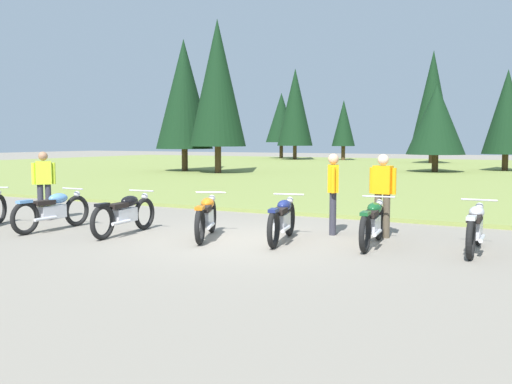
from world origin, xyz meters
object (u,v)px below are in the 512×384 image
at_px(motorcycle_black, 125,213).
at_px(rider_in_hivis_vest, 333,189).
at_px(motorcycle_orange, 206,216).
at_px(rider_near_row_end, 383,190).
at_px(rider_checking_bike, 44,181).
at_px(motorcycle_navy, 282,219).
at_px(motorcycle_silver, 475,227).
at_px(motorcycle_british_green, 373,222).
at_px(motorcycle_sky_blue, 53,210).

distance_m(motorcycle_black, rider_in_hivis_vest, 4.32).
distance_m(motorcycle_orange, rider_near_row_end, 3.54).
height_order(motorcycle_black, rider_checking_bike, rider_checking_bike).
bearing_deg(motorcycle_navy, rider_checking_bike, -179.94).
xyz_separation_m(motorcycle_silver, rider_checking_bike, (-9.78, -0.61, 0.51)).
distance_m(motorcycle_orange, rider_in_hivis_vest, 2.66).
xyz_separation_m(motorcycle_orange, motorcycle_navy, (1.50, 0.35, 0.00)).
xyz_separation_m(motorcycle_navy, motorcycle_british_green, (1.66, 0.36, 0.00)).
distance_m(motorcycle_orange, rider_checking_bike, 4.91).
bearing_deg(motorcycle_british_green, rider_near_row_end, 95.38).
xyz_separation_m(motorcycle_british_green, rider_in_hivis_vest, (-1.10, 0.89, 0.51)).
xyz_separation_m(motorcycle_black, motorcycle_british_green, (4.90, 1.10, 0.00)).
height_order(motorcycle_orange, motorcycle_navy, same).
height_order(motorcycle_orange, motorcycle_silver, same).
bearing_deg(motorcycle_british_green, rider_checking_bike, -177.37).
relative_size(motorcycle_navy, motorcycle_british_green, 0.99).
bearing_deg(motorcycle_sky_blue, motorcycle_black, 9.73).
bearing_deg(rider_in_hivis_vest, motorcycle_sky_blue, -157.55).
bearing_deg(rider_near_row_end, rider_in_hivis_vest, -174.89).
relative_size(motorcycle_silver, rider_checking_bike, 1.26).
bearing_deg(motorcycle_british_green, motorcycle_silver, 7.96).
height_order(motorcycle_sky_blue, rider_near_row_end, rider_near_row_end).
relative_size(rider_in_hivis_vest, rider_near_row_end, 1.00).
height_order(motorcycle_british_green, rider_in_hivis_vest, rider_in_hivis_vest).
bearing_deg(rider_checking_bike, motorcycle_british_green, 2.63).
height_order(motorcycle_sky_blue, motorcycle_orange, same).
distance_m(motorcycle_black, motorcycle_british_green, 5.02).
xyz_separation_m(motorcycle_black, rider_in_hivis_vest, (3.80, 1.99, 0.51)).
bearing_deg(motorcycle_british_green, rider_in_hivis_vest, 140.93).
relative_size(motorcycle_black, rider_in_hivis_vest, 1.26).
xyz_separation_m(rider_in_hivis_vest, rider_near_row_end, (1.00, 0.09, 0.00)).
bearing_deg(motorcycle_orange, motorcycle_navy, 13.13).
distance_m(motorcycle_black, motorcycle_orange, 1.78).
distance_m(motorcycle_british_green, rider_near_row_end, 1.11).
xyz_separation_m(motorcycle_black, motorcycle_silver, (6.65, 1.35, 0.00)).
bearing_deg(motorcycle_silver, motorcycle_black, -168.54).
xyz_separation_m(motorcycle_orange, motorcycle_british_green, (3.16, 0.71, 0.00)).
height_order(motorcycle_silver, rider_in_hivis_vest, rider_in_hivis_vest).
height_order(rider_near_row_end, rider_checking_bike, same).
bearing_deg(rider_checking_bike, rider_near_row_end, 9.64).
bearing_deg(motorcycle_sky_blue, rider_near_row_end, 19.98).
xyz_separation_m(motorcycle_sky_blue, motorcycle_silver, (8.40, 1.65, 0.00)).
bearing_deg(motorcycle_british_green, motorcycle_navy, -167.73).
bearing_deg(motorcycle_silver, motorcycle_navy, -169.92).
xyz_separation_m(motorcycle_silver, rider_near_row_end, (-1.84, 0.74, 0.51)).
xyz_separation_m(motorcycle_sky_blue, rider_checking_bike, (-1.39, 1.03, 0.51)).
relative_size(motorcycle_sky_blue, motorcycle_black, 1.00).
height_order(rider_in_hivis_vest, rider_checking_bike, same).
xyz_separation_m(motorcycle_british_green, motorcycle_silver, (1.75, 0.24, 0.00)).
relative_size(motorcycle_british_green, rider_near_row_end, 1.26).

